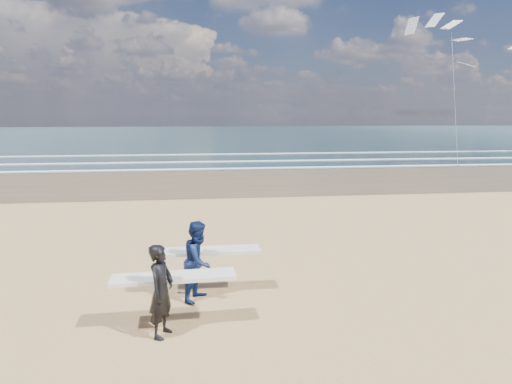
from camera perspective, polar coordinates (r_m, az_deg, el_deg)
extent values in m
cube|color=brown|center=(32.37, 27.85, 1.96)|extent=(220.00, 12.00, 0.01)
cube|color=#172D32|center=(82.43, 5.80, 7.17)|extent=(220.00, 100.00, 0.02)
cube|color=white|center=(36.36, 23.54, 3.10)|extent=(220.00, 0.50, 0.05)
cube|color=white|center=(40.44, 20.16, 3.92)|extent=(220.00, 0.50, 0.05)
cube|color=white|center=(46.29, 16.48, 4.80)|extent=(220.00, 0.50, 0.05)
imported|color=black|center=(8.13, -11.76, -12.00)|extent=(0.58, 0.70, 1.64)
cube|color=silver|center=(8.40, -10.22, -10.42)|extent=(2.22, 0.63, 0.07)
imported|color=#0B1942|center=(9.52, -7.13, -8.50)|extent=(0.93, 1.01, 1.66)
cube|color=silver|center=(9.83, -5.98, -7.32)|extent=(2.20, 0.54, 0.07)
cube|color=slate|center=(35.96, 23.92, 3.01)|extent=(0.12, 0.12, 0.10)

